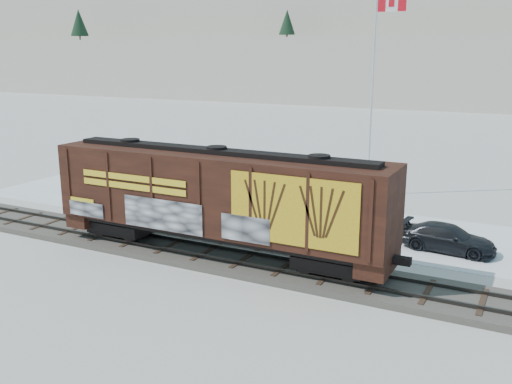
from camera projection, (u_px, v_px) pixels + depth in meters
The scene contains 9 objects.
ground at pixel (207, 257), 26.46m from camera, with size 500.00×500.00×0.00m, color white.
rail_track at pixel (207, 254), 26.42m from camera, with size 50.00×3.40×0.43m.
parking_strip at pixel (276, 217), 32.94m from camera, with size 40.00×8.00×0.03m, color white.
hillside at pixel (499, 32), 143.90m from camera, with size 360.00×110.00×93.00m.
hopper_railcar at pixel (217, 196), 25.45m from camera, with size 15.97×3.06×4.73m.
flagpole at pixel (372, 122), 36.97m from camera, with size 2.30×0.90×12.91m.
car_silver at pixel (246, 208), 32.30m from camera, with size 1.61×3.99×1.36m, color #AEB1B5.
car_white at pixel (215, 201), 33.29m from camera, with size 1.65×4.74×1.56m, color silver.
car_dark at pixel (448, 238), 27.13m from camera, with size 1.79×4.41×1.28m, color black.
Camera 1 is at (13.44, -21.18, 9.24)m, focal length 40.00 mm.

